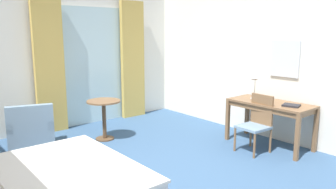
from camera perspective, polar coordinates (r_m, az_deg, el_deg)
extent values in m
cube|color=#38567A|center=(4.41, -1.32, -15.67)|extent=(6.04, 7.10, 0.10)
cube|color=white|center=(6.87, -18.78, 5.71)|extent=(5.64, 0.12, 2.75)
cube|color=white|center=(6.08, 19.55, 5.09)|extent=(0.12, 6.70, 2.75)
cube|color=silver|center=(7.10, -12.96, 4.82)|extent=(1.45, 0.02, 2.42)
cube|color=tan|center=(6.63, -19.90, 4.75)|extent=(0.56, 0.10, 2.59)
cube|color=tan|center=(7.48, -6.15, 5.94)|extent=(0.57, 0.10, 2.59)
cube|color=white|center=(3.68, -21.64, -14.84)|extent=(1.91, 1.83, 0.20)
cube|color=silver|center=(3.73, -16.96, -12.24)|extent=(1.30, 1.86, 0.03)
cube|color=brown|center=(5.77, 17.35, -1.43)|extent=(0.66, 1.39, 0.04)
cube|color=brown|center=(5.79, 17.32, -1.99)|extent=(0.61, 1.32, 0.08)
cube|color=brown|center=(5.81, 24.21, -5.70)|extent=(0.06, 0.06, 0.72)
cube|color=brown|center=(6.45, 13.55, -3.46)|extent=(0.06, 0.06, 0.72)
cube|color=brown|center=(5.31, 21.53, -6.99)|extent=(0.06, 0.06, 0.72)
cube|color=brown|center=(6.00, 10.32, -4.39)|extent=(0.06, 0.06, 0.72)
cube|color=gray|center=(5.47, 14.56, -5.50)|extent=(0.46, 0.45, 0.04)
cube|color=brown|center=(5.56, 15.98, -2.49)|extent=(0.05, 0.41, 0.49)
cylinder|color=brown|center=(5.50, 11.53, -7.64)|extent=(0.04, 0.04, 0.39)
cylinder|color=brown|center=(5.27, 14.76, -8.62)|extent=(0.04, 0.04, 0.39)
cylinder|color=brown|center=(5.79, 14.17, -6.80)|extent=(0.04, 0.04, 0.39)
cylinder|color=brown|center=(5.57, 17.33, -7.68)|extent=(0.04, 0.04, 0.39)
cylinder|color=#B7B2A8|center=(5.95, 14.72, -0.69)|extent=(0.13, 0.13, 0.02)
cylinder|color=#B7B2A8|center=(5.92, 14.80, 1.12)|extent=(0.02, 0.02, 0.36)
cone|color=#B7B2A8|center=(5.77, 14.82, 2.98)|extent=(0.14, 0.12, 0.14)
cube|color=#232328|center=(5.55, 20.61, -1.78)|extent=(0.28, 0.30, 0.03)
cube|color=gray|center=(5.97, -22.58, -6.43)|extent=(0.87, 0.87, 0.27)
cube|color=gray|center=(5.60, -22.82, -3.87)|extent=(0.70, 0.32, 0.42)
cube|color=gray|center=(5.91, -19.85, -4.24)|extent=(0.30, 0.70, 0.16)
cube|color=gray|center=(5.92, -25.60, -4.64)|extent=(0.30, 0.70, 0.16)
cylinder|color=#4C3D2D|center=(6.30, -19.84, -7.11)|extent=(0.04, 0.04, 0.10)
cylinder|color=#4C3D2D|center=(6.31, -25.09, -7.47)|extent=(0.04, 0.04, 0.10)
cylinder|color=#4C3D2D|center=(5.75, -19.54, -8.79)|extent=(0.04, 0.04, 0.10)
cylinder|color=#4C3D2D|center=(5.76, -25.32, -9.19)|extent=(0.04, 0.04, 0.10)
cylinder|color=brown|center=(5.95, -11.12, -1.16)|extent=(0.60, 0.60, 0.03)
cylinder|color=brown|center=(6.04, -11.00, -4.50)|extent=(0.07, 0.07, 0.69)
cylinder|color=brown|center=(6.13, -10.89, -7.50)|extent=(0.33, 0.33, 0.02)
cube|color=silver|center=(5.98, 19.64, 5.84)|extent=(0.02, 0.53, 0.62)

